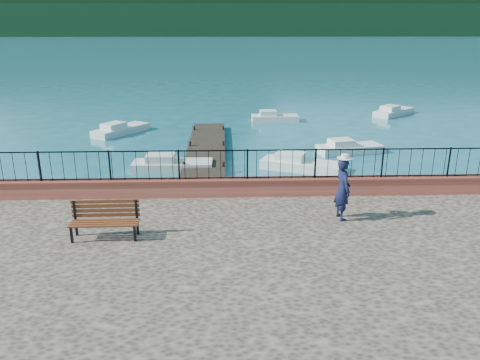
{
  "coord_description": "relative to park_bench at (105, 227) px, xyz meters",
  "views": [
    {
      "loc": [
        -1.05,
        -10.71,
        6.53
      ],
      "look_at": [
        -0.6,
        2.0,
        2.3
      ],
      "focal_mm": 35.0,
      "sensor_mm": 36.0,
      "label": 1
    }
  ],
  "objects": [
    {
      "name": "companion_hill",
      "position": [
        224.18,
        559.39,
        -1.5
      ],
      "size": [
        448.0,
        384.0,
        180.0
      ],
      "primitive_type": "ellipsoid",
      "color": "#142D23",
      "rests_on": "ground"
    },
    {
      "name": "boat_5",
      "position": [
        16.09,
        23.6,
        -1.1
      ],
      "size": [
        3.8,
        3.58,
        0.8
      ],
      "primitive_type": "cube",
      "rotation": [
        0.0,
        0.0,
        0.72
      ],
      "color": "silver",
      "rests_on": "ground"
    },
    {
      "name": "parapet",
      "position": [
        4.18,
        3.09,
        -0.01
      ],
      "size": [
        28.0,
        0.46,
        0.58
      ],
      "primitive_type": "cube",
      "color": "#BF5F45",
      "rests_on": "promenade"
    },
    {
      "name": "boat_4",
      "position": [
        6.79,
        21.49,
        -1.1
      ],
      "size": [
        3.28,
        1.31,
        0.8
      ],
      "primitive_type": "cube",
      "rotation": [
        0.0,
        0.0,
        0.0
      ],
      "color": "silver",
      "rests_on": "ground"
    },
    {
      "name": "foothills",
      "position": [
        4.18,
        359.39,
        20.5
      ],
      "size": [
        900.0,
        120.0,
        44.0
      ],
      "primitive_type": "cube",
      "color": "black",
      "rests_on": "ground"
    },
    {
      "name": "far_forest",
      "position": [
        4.18,
        299.39,
        7.5
      ],
      "size": [
        900.0,
        60.0,
        18.0
      ],
      "primitive_type": "cube",
      "color": "black",
      "rests_on": "ground"
    },
    {
      "name": "boat_0",
      "position": [
        0.7,
        9.9,
        -1.1
      ],
      "size": [
        3.73,
        1.31,
        0.8
      ],
      "primitive_type": "cube",
      "rotation": [
        0.0,
        0.0,
        -0.0
      ],
      "color": "silver",
      "rests_on": "ground"
    },
    {
      "name": "boat_1",
      "position": [
        6.8,
        9.76,
        -1.1
      ],
      "size": [
        3.99,
        2.7,
        0.8
      ],
      "primitive_type": "cube",
      "rotation": [
        0.0,
        0.0,
        -0.41
      ],
      "color": "white",
      "rests_on": "ground"
    },
    {
      "name": "person",
      "position": [
        6.48,
        1.06,
        0.61
      ],
      "size": [
        0.54,
        0.72,
        1.81
      ],
      "primitive_type": "imported",
      "rotation": [
        0.0,
        0.0,
        1.75
      ],
      "color": "black",
      "rests_on": "promenade"
    },
    {
      "name": "boat_2",
      "position": [
        9.86,
        12.71,
        -1.1
      ],
      "size": [
        3.63,
        2.02,
        0.8
      ],
      "primitive_type": "cube",
      "rotation": [
        0.0,
        0.0,
        0.22
      ],
      "color": "silver",
      "rests_on": "ground"
    },
    {
      "name": "dock",
      "position": [
        2.18,
        11.39,
        -1.35
      ],
      "size": [
        2.0,
        16.0,
        0.3
      ],
      "primitive_type": "cube",
      "color": "#2D231C",
      "rests_on": "ground"
    },
    {
      "name": "boat_3",
      "position": [
        -3.35,
        17.89,
        -1.1
      ],
      "size": [
        3.27,
        3.94,
        0.8
      ],
      "primitive_type": "cube",
      "rotation": [
        0.0,
        0.0,
        0.97
      ],
      "color": "silver",
      "rests_on": "ground"
    },
    {
      "name": "ground",
      "position": [
        4.18,
        -0.61,
        -1.5
      ],
      "size": [
        2000.0,
        2000.0,
        0.0
      ],
      "primitive_type": "plane",
      "color": "#19596B",
      "rests_on": "ground"
    },
    {
      "name": "railing",
      "position": [
        4.18,
        3.09,
        0.76
      ],
      "size": [
        27.0,
        0.05,
        0.95
      ],
      "primitive_type": "cube",
      "color": "black",
      "rests_on": "parapet"
    },
    {
      "name": "park_bench",
      "position": [
        0.0,
        0.0,
        0.0
      ],
      "size": [
        1.78,
        0.61,
        0.98
      ],
      "rotation": [
        0.0,
        0.0,
        0.01
      ],
      "color": "black",
      "rests_on": "promenade"
    },
    {
      "name": "hat",
      "position": [
        6.48,
        1.06,
        1.57
      ],
      "size": [
        0.44,
        0.44,
        0.12
      ],
      "primitive_type": "cylinder",
      "color": "white",
      "rests_on": "person"
    }
  ]
}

